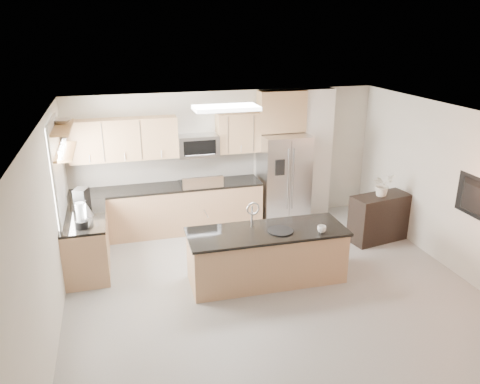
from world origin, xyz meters
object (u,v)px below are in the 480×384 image
object	(u,v)px
cup	(322,229)
kettle	(86,209)
blender	(81,217)
bowl	(62,120)
refrigerator	(283,179)
credenza	(379,218)
platter	(280,231)
coffee_maker	(82,200)
microwave	(198,146)
range	(201,205)
flower_vase	(383,179)
island	(267,255)
television	(478,201)

from	to	relation	value
cup	kettle	world-z (taller)	kettle
blender	bowl	distance (m)	1.55
refrigerator	cup	distance (m)	2.46
credenza	platter	bearing A→B (deg)	-168.25
blender	bowl	bearing A→B (deg)	101.74
platter	blender	distance (m)	2.96
blender	coffee_maker	size ratio (longest dim) A/B	1.12
platter	kettle	world-z (taller)	kettle
microwave	bowl	bearing A→B (deg)	-158.95
range	bowl	size ratio (longest dim) A/B	3.13
bowl	blender	bearing A→B (deg)	-78.26
kettle	coffee_maker	distance (m)	0.30
flower_vase	kettle	bearing A→B (deg)	176.91
refrigerator	island	bearing A→B (deg)	-116.01
coffee_maker	television	bearing A→B (deg)	-22.41
platter	bowl	bearing A→B (deg)	152.78
range	kettle	world-z (taller)	kettle
credenza	bowl	distance (m)	5.68
island	television	size ratio (longest dim) A/B	2.26
coffee_maker	range	bearing A→B (deg)	21.13
credenza	kettle	xyz separation A→B (m)	(-5.08, 0.28, 0.60)
blender	bowl	size ratio (longest dim) A/B	1.11
bowl	flower_vase	world-z (taller)	bowl
range	credenza	xyz separation A→B (m)	(3.05, -1.37, -0.04)
refrigerator	microwave	bearing A→B (deg)	174.14
range	flower_vase	xyz separation A→B (m)	(3.05, -1.37, 0.70)
television	cup	bearing A→B (deg)	73.51
range	island	distance (m)	2.29
microwave	blender	world-z (taller)	microwave
range	blender	bearing A→B (deg)	-142.65
blender	coffee_maker	world-z (taller)	blender
cup	refrigerator	bearing A→B (deg)	83.19
microwave	platter	bearing A→B (deg)	-72.12
credenza	cup	size ratio (longest dim) A/B	8.21
microwave	blender	size ratio (longest dim) A/B	1.88
refrigerator	credenza	world-z (taller)	refrigerator
credenza	flower_vase	bearing A→B (deg)	154.70
platter	television	bearing A→B (deg)	-16.72
range	cup	distance (m)	2.87
range	refrigerator	world-z (taller)	refrigerator
microwave	cup	world-z (taller)	microwave
refrigerator	cup	bearing A→B (deg)	-96.81
flower_vase	microwave	bearing A→B (deg)	153.86
microwave	blender	bearing A→B (deg)	-140.54
kettle	bowl	bearing A→B (deg)	122.35
refrigerator	platter	xyz separation A→B (m)	(-0.88, -2.26, -0.04)
credenza	television	bearing A→B (deg)	-85.81
cup	bowl	xyz separation A→B (m)	(-3.62, 1.74, 1.49)
refrigerator	television	world-z (taller)	refrigerator
blender	television	xyz separation A→B (m)	(5.58, -1.54, 0.25)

